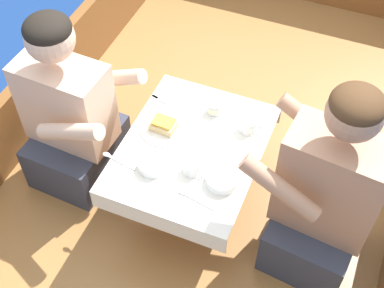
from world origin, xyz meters
TOP-DOWN VIEW (x-y plane):
  - ground_plane at (0.00, 0.00)m, footprint 60.00×60.00m
  - boat_deck at (0.00, 0.00)m, footprint 1.98×3.51m
  - gunwale_port at (-0.96, 0.00)m, footprint 0.06×3.51m
  - cockpit_table at (0.00, -0.14)m, footprint 0.60×0.76m
  - person_port at (-0.60, -0.17)m, footprint 0.54×0.46m
  - person_starboard at (0.60, -0.18)m, footprint 0.55×0.49m
  - plate_sandwich at (-0.16, -0.10)m, footprint 0.21×0.21m
  - plate_bread at (0.07, -0.09)m, footprint 0.19×0.19m
  - sandwich at (-0.16, -0.10)m, footprint 0.11×0.09m
  - bowl_port_near at (0.19, -0.27)m, footprint 0.13×0.13m
  - bowl_starboard_near at (-0.11, -0.31)m, footprint 0.12×0.12m
  - coffee_cup_port at (0.19, 0.04)m, footprint 0.10×0.07m
  - coffee_cup_starboard at (0.05, -0.27)m, footprint 0.10×0.07m
  - tin_can at (0.02, 0.09)m, footprint 0.07×0.07m
  - utensil_spoon_center at (0.10, -0.39)m, footprint 0.17×0.05m
  - utensil_fork_port at (0.28, -0.15)m, footprint 0.17×0.03m
  - utensil_fork_starboard at (-0.23, 0.06)m, footprint 0.17×0.06m
  - utensil_spoon_port at (-0.28, -0.33)m, footprint 0.17×0.04m

SIDE VIEW (x-z plane):
  - ground_plane at x=0.00m, z-range 0.00..0.00m
  - boat_deck at x=0.00m, z-range 0.00..0.35m
  - gunwale_port at x=-0.96m, z-range 0.35..0.74m
  - cockpit_table at x=0.00m, z-range 0.51..0.92m
  - person_port at x=-0.60m, z-range 0.26..1.21m
  - person_starboard at x=0.60m, z-range 0.25..1.25m
  - utensil_fork_port at x=0.28m, z-range 0.76..0.76m
  - utensil_fork_starboard at x=-0.23m, z-range 0.76..0.76m
  - utensil_spoon_center at x=0.10m, z-range 0.76..0.77m
  - utensil_spoon_port at x=-0.28m, z-range 0.76..0.77m
  - plate_sandwich at x=-0.16m, z-range 0.76..0.77m
  - plate_bread at x=0.07m, z-range 0.76..0.77m
  - bowl_port_near at x=0.19m, z-range 0.76..0.80m
  - bowl_starboard_near at x=-0.11m, z-range 0.76..0.80m
  - tin_can at x=0.02m, z-range 0.76..0.81m
  - coffee_cup_starboard at x=0.05m, z-range 0.76..0.82m
  - coffee_cup_port at x=0.19m, z-range 0.76..0.82m
  - sandwich at x=-0.16m, z-range 0.77..0.81m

